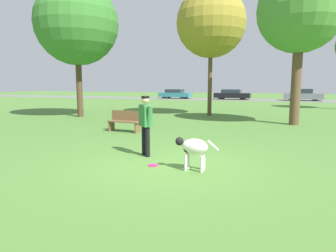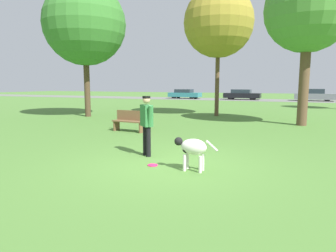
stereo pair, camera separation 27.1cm
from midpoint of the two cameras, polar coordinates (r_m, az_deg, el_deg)
name	(u,v)px [view 1 (the left image)]	position (r m, az deg, el deg)	size (l,w,h in m)	color
ground_plane	(167,164)	(7.26, -1.35, -7.18)	(120.00, 120.00, 0.00)	#4C7A33
far_road_strip	(256,100)	(37.74, 16.14, 4.79)	(120.00, 6.00, 0.01)	slate
person	(146,121)	(7.89, -5.28, 0.94)	(0.55, 0.52, 1.59)	black
dog	(193,148)	(6.60, 3.66, -4.13)	(0.99, 0.35, 0.73)	silver
frisbee	(153,165)	(7.09, -3.97, -7.48)	(0.24, 0.24, 0.02)	#E52366
tree_near_left	(77,24)	(18.56, -17.41, 18.10)	(4.66, 4.66, 7.62)	#4C3826
tree_near_right	(300,11)	(15.51, 23.42, 19.49)	(3.83, 3.83, 7.12)	brown
tree_mid_center	(211,23)	(18.65, 7.77, 18.89)	(4.07, 4.07, 7.50)	brown
parked_car_teal	(175,94)	(40.07, 1.19, 6.15)	(4.29, 1.98, 1.23)	teal
parked_car_black	(232,94)	(38.26, 11.91, 5.90)	(4.42, 1.87, 1.26)	black
parked_car_grey	(303,95)	(38.01, 24.08, 5.42)	(4.27, 1.84, 1.37)	slate
park_bench	(125,120)	(12.16, -8.82, 1.05)	(1.43, 0.53, 0.84)	brown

